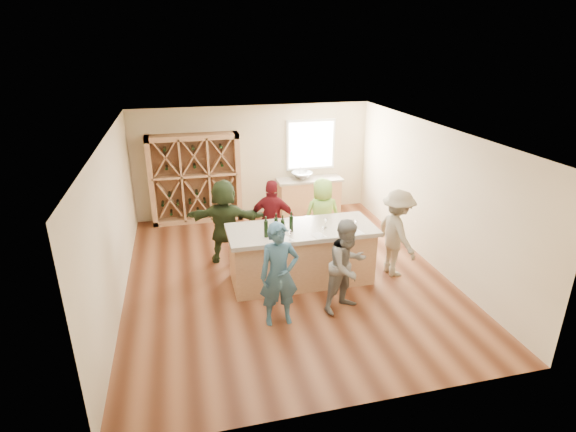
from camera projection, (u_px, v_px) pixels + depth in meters
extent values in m
cube|color=brown|center=(285.00, 277.00, 8.83)|extent=(6.00, 7.00, 0.10)
cube|color=white|center=(285.00, 129.00, 7.76)|extent=(6.00, 7.00, 0.10)
cube|color=beige|center=(253.00, 161.00, 11.50)|extent=(6.00, 0.10, 2.80)
cube|color=beige|center=(357.00, 315.00, 5.09)|extent=(6.00, 0.10, 2.80)
cube|color=beige|center=(111.00, 223.00, 7.62)|extent=(0.10, 7.00, 2.80)
cube|color=beige|center=(434.00, 195.00, 8.96)|extent=(0.10, 7.00, 2.80)
cube|color=white|center=(311.00, 145.00, 11.63)|extent=(1.30, 0.06, 1.30)
cube|color=white|center=(311.00, 145.00, 11.60)|extent=(1.18, 0.01, 1.18)
cube|color=tan|center=(195.00, 179.00, 11.03)|extent=(2.20, 0.45, 2.20)
cube|color=tan|center=(309.00, 196.00, 11.85)|extent=(1.60, 0.58, 0.86)
cube|color=#A09383|center=(309.00, 180.00, 11.68)|extent=(1.70, 0.62, 0.06)
imported|color=silver|center=(302.00, 176.00, 11.59)|extent=(0.54, 0.54, 0.19)
cylinder|color=silver|center=(300.00, 172.00, 11.73)|extent=(0.02, 0.02, 0.30)
cube|color=tan|center=(301.00, 256.00, 8.44)|extent=(2.60, 1.00, 1.00)
cube|color=#A09383|center=(302.00, 230.00, 8.24)|extent=(2.72, 1.12, 0.08)
cylinder|color=black|center=(266.00, 229.00, 7.80)|extent=(0.09, 0.09, 0.30)
cylinder|color=black|center=(276.00, 225.00, 8.00)|extent=(0.08, 0.08, 0.27)
cylinder|color=black|center=(283.00, 227.00, 7.90)|extent=(0.07, 0.07, 0.28)
cylinder|color=black|center=(291.00, 224.00, 8.03)|extent=(0.09, 0.09, 0.30)
cone|color=white|center=(290.00, 235.00, 7.67)|extent=(0.10, 0.10, 0.20)
cone|color=white|center=(323.00, 232.00, 7.81)|extent=(0.09, 0.09, 0.19)
cone|color=white|center=(325.00, 223.00, 8.19)|extent=(0.09, 0.09, 0.18)
cone|color=white|center=(355.00, 225.00, 8.12)|extent=(0.07, 0.07, 0.18)
cube|color=white|center=(286.00, 239.00, 7.77)|extent=(0.28, 0.32, 0.00)
cube|color=white|center=(319.00, 235.00, 7.91)|extent=(0.27, 0.32, 0.00)
cube|color=white|center=(355.00, 232.00, 8.06)|extent=(0.29, 0.35, 0.00)
imported|color=#335972|center=(279.00, 275.00, 7.03)|extent=(0.64, 0.47, 1.73)
imported|color=slate|center=(347.00, 266.00, 7.41)|extent=(0.90, 0.72, 1.63)
imported|color=gray|center=(397.00, 233.00, 8.55)|extent=(0.63, 1.16, 1.72)
imported|color=#590F14|center=(273.00, 220.00, 9.17)|extent=(1.12, 0.84, 1.70)
imported|color=#8CC64C|center=(322.00, 216.00, 9.49)|extent=(0.81, 0.53, 1.64)
imported|color=#263319|center=(225.00, 221.00, 9.06)|extent=(1.72, 0.98, 1.75)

